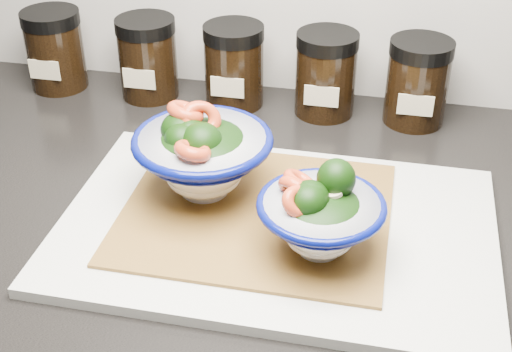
% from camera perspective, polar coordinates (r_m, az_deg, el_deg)
% --- Properties ---
extents(countertop, '(3.50, 0.60, 0.04)m').
position_cam_1_polar(countertop, '(0.83, -8.81, -2.60)').
color(countertop, black).
rests_on(countertop, cabinet).
extents(cutting_board, '(0.45, 0.30, 0.01)m').
position_cam_1_polar(cutting_board, '(0.75, 1.63, -4.21)').
color(cutting_board, beige).
rests_on(cutting_board, countertop).
extents(bamboo_mat, '(0.28, 0.24, 0.00)m').
position_cam_1_polar(bamboo_mat, '(0.76, 0.00, -2.91)').
color(bamboo_mat, olive).
rests_on(bamboo_mat, cutting_board).
extents(bowl_left, '(0.15, 0.15, 0.11)m').
position_cam_1_polar(bowl_left, '(0.76, -4.39, 1.79)').
color(bowl_left, white).
rests_on(bowl_left, bamboo_mat).
extents(bowl_right, '(0.12, 0.12, 0.09)m').
position_cam_1_polar(bowl_right, '(0.68, 5.13, -3.17)').
color(bowl_right, white).
rests_on(bowl_right, bamboo_mat).
extents(spice_jar_a, '(0.08, 0.08, 0.11)m').
position_cam_1_polar(spice_jar_a, '(1.06, -15.78, 9.71)').
color(spice_jar_a, black).
rests_on(spice_jar_a, countertop).
extents(spice_jar_b, '(0.08, 0.08, 0.11)m').
position_cam_1_polar(spice_jar_b, '(1.01, -8.66, 9.33)').
color(spice_jar_b, black).
rests_on(spice_jar_b, countertop).
extents(spice_jar_c, '(0.08, 0.08, 0.11)m').
position_cam_1_polar(spice_jar_c, '(0.98, -1.77, 8.82)').
color(spice_jar_c, black).
rests_on(spice_jar_c, countertop).
extents(spice_jar_d, '(0.08, 0.08, 0.11)m').
position_cam_1_polar(spice_jar_d, '(0.96, 5.60, 8.14)').
color(spice_jar_d, black).
rests_on(spice_jar_d, countertop).
extents(spice_jar_e, '(0.08, 0.08, 0.11)m').
position_cam_1_polar(spice_jar_e, '(0.95, 12.79, 7.35)').
color(spice_jar_e, black).
rests_on(spice_jar_e, countertop).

